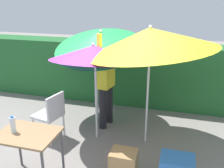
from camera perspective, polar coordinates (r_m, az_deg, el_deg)
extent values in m
plane|color=gray|center=(4.46, -1.09, -14.73)|extent=(24.00, 24.00, 0.00)
cube|color=#23602D|center=(6.09, 4.88, 2.46)|extent=(8.00, 0.70, 1.46)
cylinder|color=silver|center=(5.23, -3.37, 0.06)|extent=(0.04, 0.04, 1.54)
cone|color=green|center=(4.98, -3.09, 10.00)|extent=(1.80, 1.81, 0.85)
sphere|color=silver|center=(4.94, -2.62, 11.92)|extent=(0.05, 0.05, 0.05)
cylinder|color=silver|center=(4.36, 8.00, -3.26)|extent=(0.04, 0.04, 1.67)
cone|color=yellow|center=(4.06, 8.59, 9.95)|extent=(2.12, 2.09, 0.65)
sphere|color=silver|center=(4.01, 8.65, 12.74)|extent=(0.05, 0.05, 0.05)
cylinder|color=silver|center=(4.49, -3.63, -3.79)|extent=(0.04, 0.04, 1.47)
cone|color=purple|center=(4.24, -4.10, 7.01)|extent=(1.49, 1.51, 0.48)
sphere|color=silver|center=(4.21, -4.38, 9.01)|extent=(0.05, 0.05, 0.05)
cylinder|color=black|center=(4.93, -2.10, -5.66)|extent=(0.14, 0.14, 0.82)
cylinder|color=black|center=(5.16, -0.61, -4.48)|extent=(0.14, 0.14, 0.82)
cube|color=yellow|center=(4.80, -1.40, 2.45)|extent=(0.28, 0.39, 0.56)
sphere|color=#8C6647|center=(4.70, -1.44, 7.00)|extent=(0.22, 0.22, 0.22)
cylinder|color=yellow|center=(4.48, -2.84, 7.80)|extent=(0.11, 0.11, 0.56)
cylinder|color=#8C6647|center=(5.00, -0.17, 2.93)|extent=(0.11, 0.11, 0.52)
cylinder|color=silver|center=(5.06, -14.26, -8.00)|extent=(0.04, 0.04, 0.44)
cylinder|color=silver|center=(4.83, -17.29, -9.73)|extent=(0.04, 0.04, 0.44)
cylinder|color=silver|center=(4.84, -10.86, -9.09)|extent=(0.04, 0.04, 0.44)
cylinder|color=silver|center=(4.59, -13.86, -11.00)|extent=(0.04, 0.04, 0.44)
cube|color=silver|center=(4.71, -14.32, -6.82)|extent=(0.52, 0.52, 0.05)
cube|color=silver|center=(4.50, -12.65, -4.83)|extent=(0.13, 0.44, 0.40)
cube|color=#9E7A4C|center=(3.84, 2.63, -17.51)|extent=(0.38, 0.32, 0.39)
cylinder|color=#4C4C51|center=(3.83, -11.14, -14.89)|extent=(0.04, 0.04, 0.74)
cylinder|color=#4C4C51|center=(4.17, -20.26, -12.72)|extent=(0.04, 0.04, 0.74)
cube|color=#99724C|center=(3.60, -18.63, -10.73)|extent=(0.80, 0.60, 0.03)
cylinder|color=silver|center=(3.63, -21.50, -8.62)|extent=(0.07, 0.07, 0.22)
cylinder|color=#2D60B7|center=(3.58, -21.73, -6.92)|extent=(0.04, 0.04, 0.02)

